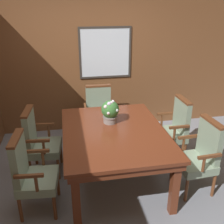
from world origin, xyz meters
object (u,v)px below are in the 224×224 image
Objects in this scene: chair_head_far at (99,112)px; chair_left_near at (30,172)px; chair_right_near at (200,154)px; dining_table at (114,137)px; potted_plant at (110,111)px; chair_left_far at (39,140)px; chair_right_far at (174,127)px.

chair_left_near is (-1.03, -1.61, 0.00)m from chair_head_far.
chair_right_near and chair_head_far have the same top height.
dining_table is 1.75× the size of chair_right_near.
chair_head_far is at bearing -27.64° from chair_left_near.
potted_plant reaches higher than chair_head_far.
dining_table is 5.20× the size of potted_plant.
chair_left_far is at bearing 173.40° from potted_plant.
chair_right_near is 0.80m from chair_right_far.
potted_plant is at bearing -53.98° from chair_left_near.
chair_head_far is at bearing -128.49° from chair_right_far.
chair_right_far is at bearing 8.80° from potted_plant.
chair_left_far is at bearing 160.05° from dining_table.
chair_head_far is at bearing 91.27° from potted_plant.
chair_left_far is at bearing -138.02° from chair_head_far.
chair_right_far and chair_head_far have the same top height.
chair_right_near is 1.00× the size of chair_left_near.
potted_plant is at bearing -82.23° from chair_right_far.
chair_left_far and chair_right_far have the same top height.
chair_head_far is at bearing -43.60° from chair_left_far.
chair_left_far is at bearing -89.77° from chair_right_far.
dining_table is 0.36m from potted_plant.
chair_right_near is (1.06, -0.38, -0.15)m from dining_table.
chair_right_near is at bearing -55.26° from chair_head_far.
chair_right_far is 1.14m from potted_plant.
chair_left_far is 1.00× the size of chair_head_far.
chair_left_near is at bearing -70.21° from chair_right_far.
chair_right_near is at bearing 0.37° from chair_right_far.
chair_right_far is at bearing 177.99° from chair_right_near.
chair_right_far is 2.98× the size of potted_plant.
chair_left_near is (-2.09, -0.80, 0.00)m from chair_right_far.
dining_table is at bearing -104.72° from chair_left_far.
chair_left_far is 1.00× the size of chair_left_near.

